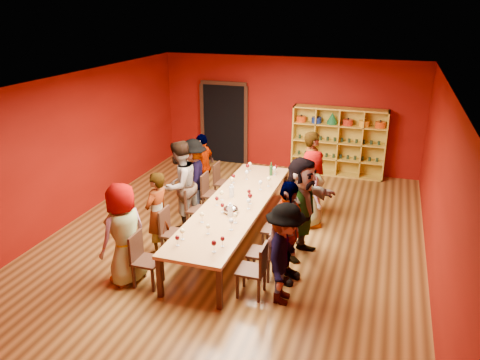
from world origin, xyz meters
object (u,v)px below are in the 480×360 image
at_px(wine_bottle, 271,170).
at_px(person_right_1, 287,233).
at_px(chair_person_left_3, 210,191).
at_px(chair_person_right_4, 300,189).
at_px(person_left_0, 124,234).
at_px(person_right_0, 285,254).
at_px(chair_person_right_0, 256,268).
at_px(person_left_2, 180,185).
at_px(person_left_3, 194,176).
at_px(person_right_3, 311,189).
at_px(person_left_4, 203,167).
at_px(chair_person_right_1, 266,250).
at_px(person_right_4, 312,173).
at_px(chair_person_left_0, 143,257).
at_px(chair_person_left_1, 170,230).
at_px(chair_person_left_2, 195,206).
at_px(shelving_unit, 339,139).
at_px(chair_person_right_2, 279,227).
at_px(spittoon_bowl, 231,209).
at_px(person_right_2, 301,208).
at_px(tasting_table, 235,206).
at_px(chair_person_right_3, 294,200).
at_px(chair_person_left_4, 221,180).

bearing_deg(wine_bottle, person_right_1, -70.73).
distance_m(chair_person_left_3, chair_person_right_4, 1.96).
xyz_separation_m(person_left_0, person_right_0, (2.56, 0.25, -0.05)).
bearing_deg(chair_person_right_0, person_left_2, 139.07).
height_order(person_left_3, person_right_3, person_left_3).
bearing_deg(person_left_4, chair_person_right_1, 44.32).
bearing_deg(person_right_4, person_left_4, 78.14).
bearing_deg(chair_person_right_4, chair_person_left_0, -116.52).
xyz_separation_m(person_left_0, chair_person_left_1, (0.31, 1.00, -0.36)).
bearing_deg(chair_person_left_2, person_left_4, 105.98).
distance_m(person_left_2, wine_bottle, 2.13).
height_order(shelving_unit, chair_person_left_0, shelving_unit).
xyz_separation_m(person_right_0, chair_person_right_2, (-0.43, 1.46, -0.31)).
bearing_deg(person_right_1, spittoon_bowl, 76.88).
xyz_separation_m(chair_person_right_0, person_right_3, (0.35, 2.74, 0.30)).
xyz_separation_m(chair_person_left_1, person_left_2, (-0.31, 1.09, 0.41)).
bearing_deg(chair_person_right_1, person_right_3, 80.77).
relative_size(chair_person_left_2, chair_person_right_1, 1.00).
xyz_separation_m(chair_person_left_3, chair_person_right_0, (1.82, -2.66, 0.00)).
bearing_deg(shelving_unit, chair_person_right_4, -100.63).
height_order(chair_person_left_3, person_right_2, person_right_2).
height_order(person_left_2, spittoon_bowl, person_left_2).
bearing_deg(tasting_table, chair_person_right_3, 49.66).
bearing_deg(chair_person_left_3, person_right_3, 2.15).
height_order(chair_person_right_0, person_right_4, person_right_4).
bearing_deg(shelving_unit, person_left_0, -112.75).
bearing_deg(chair_person_left_2, chair_person_left_3, 90.00).
bearing_deg(chair_person_right_3, person_left_2, -157.13).
bearing_deg(chair_person_right_0, wine_bottle, 100.91).
distance_m(chair_person_left_1, chair_person_right_3, 2.70).
bearing_deg(chair_person_right_3, chair_person_right_2, -90.00).
xyz_separation_m(chair_person_left_4, chair_person_right_2, (1.82, -1.92, 0.00)).
relative_size(person_right_2, person_right_3, 1.16).
bearing_deg(person_left_0, chair_person_right_1, 131.72).
bearing_deg(person_left_4, person_left_0, 7.61).
distance_m(tasting_table, chair_person_right_2, 0.95).
bearing_deg(tasting_table, person_left_4, 128.28).
height_order(shelving_unit, person_right_0, shelving_unit).
xyz_separation_m(person_left_3, chair_person_right_1, (2.18, -2.09, -0.31)).
bearing_deg(wine_bottle, person_right_0, -72.19).
bearing_deg(person_right_1, tasting_table, 65.24).
relative_size(chair_person_left_1, chair_person_right_2, 1.00).
bearing_deg(wine_bottle, person_right_2, -61.55).
bearing_deg(tasting_table, chair_person_left_2, 169.15).
relative_size(tasting_table, person_right_2, 2.43).
height_order(person_left_4, person_right_2, person_right_2).
bearing_deg(person_left_3, person_right_1, 33.41).
bearing_deg(person_right_4, wine_bottle, 79.27).
xyz_separation_m(person_right_0, chair_person_right_3, (-0.43, 2.74, -0.31)).
distance_m(shelving_unit, chair_person_left_4, 3.51).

